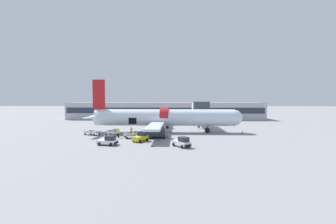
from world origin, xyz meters
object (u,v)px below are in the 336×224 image
(baggage_tug_lead, at_px, (108,141))
(baggage_tug_rear, at_px, (182,142))
(baggage_tug_mid, at_px, (141,137))
(ground_crew_loader_b, at_px, (145,133))
(ground_crew_loader_a, at_px, (131,131))
(baggage_cart_loading, at_px, (132,135))
(baggage_cart_queued, at_px, (112,133))
(baggage_cart_empty, at_px, (92,133))
(airplane, at_px, (162,118))
(ground_crew_driver, at_px, (118,133))

(baggage_tug_lead, distance_m, baggage_tug_rear, 11.92)
(baggage_tug_mid, distance_m, ground_crew_loader_b, 3.59)
(baggage_tug_rear, bearing_deg, ground_crew_loader_a, 133.38)
(baggage_cart_loading, relative_size, baggage_cart_queued, 1.05)
(baggage_tug_lead, xyz_separation_m, ground_crew_loader_b, (4.90, 7.01, 0.26))
(baggage_tug_mid, height_order, ground_crew_loader_b, ground_crew_loader_b)
(baggage_tug_lead, bearing_deg, baggage_cart_loading, 71.17)
(baggage_tug_mid, height_order, ground_crew_loader_a, ground_crew_loader_a)
(baggage_tug_lead, bearing_deg, baggage_cart_empty, 122.54)
(baggage_cart_empty, bearing_deg, baggage_cart_queued, -7.33)
(baggage_tug_mid, relative_size, ground_crew_loader_a, 1.89)
(airplane, height_order, baggage_tug_lead, airplane)
(baggage_cart_queued, bearing_deg, baggage_tug_lead, -77.02)
(baggage_tug_mid, relative_size, baggage_tug_rear, 0.99)
(baggage_tug_mid, distance_m, ground_crew_loader_a, 6.93)
(baggage_tug_mid, xyz_separation_m, baggage_cart_empty, (-11.40, 7.00, -0.27))
(ground_crew_loader_a, bearing_deg, airplane, 40.24)
(ground_crew_loader_a, bearing_deg, baggage_tug_lead, -100.31)
(baggage_tug_rear, distance_m, ground_crew_driver, 14.61)
(baggage_cart_loading, bearing_deg, ground_crew_loader_a, 103.37)
(baggage_cart_queued, distance_m, ground_crew_loader_b, 7.73)
(ground_crew_loader_b, bearing_deg, ground_crew_loader_a, 139.56)
(airplane, relative_size, baggage_cart_loading, 9.51)
(baggage_cart_loading, bearing_deg, ground_crew_loader_b, -0.22)
(baggage_tug_lead, height_order, baggage_cart_loading, baggage_tug_lead)
(baggage_tug_lead, bearing_deg, ground_crew_loader_b, 55.06)
(baggage_cart_empty, height_order, ground_crew_driver, ground_crew_driver)
(baggage_cart_empty, xyz_separation_m, ground_crew_loader_b, (11.55, -3.42, 0.45))
(baggage_cart_empty, bearing_deg, baggage_tug_mid, -31.54)
(baggage_tug_rear, distance_m, ground_crew_loader_b, 10.65)
(ground_crew_loader_b, bearing_deg, ground_crew_driver, 178.76)
(baggage_cart_queued, distance_m, ground_crew_loader_a, 4.06)
(baggage_tug_rear, bearing_deg, airplane, 104.74)
(baggage_tug_lead, bearing_deg, airplane, 62.31)
(ground_crew_driver, bearing_deg, baggage_tug_lead, -88.07)
(baggage_tug_mid, xyz_separation_m, baggage_cart_queued, (-7.02, 6.43, -0.23))
(baggage_tug_lead, bearing_deg, ground_crew_driver, 91.93)
(airplane, height_order, baggage_cart_loading, airplane)
(baggage_tug_mid, xyz_separation_m, ground_crew_loader_b, (0.15, 3.58, 0.18))
(airplane, bearing_deg, baggage_cart_empty, -163.31)
(baggage_cart_queued, height_order, ground_crew_loader_a, ground_crew_loader_a)
(ground_crew_loader_a, bearing_deg, ground_crew_loader_b, -40.44)
(baggage_cart_queued, bearing_deg, airplane, 25.97)
(baggage_cart_empty, distance_m, ground_crew_driver, 7.23)
(airplane, xyz_separation_m, ground_crew_loader_b, (-2.84, -7.73, -2.30))
(baggage_tug_mid, xyz_separation_m, ground_crew_loader_a, (-2.99, 6.25, 0.19))
(baggage_tug_mid, height_order, baggage_cart_loading, baggage_tug_mid)
(ground_crew_loader_a, bearing_deg, baggage_tug_mid, -64.45)
(baggage_cart_loading, relative_size, ground_crew_loader_b, 2.11)
(baggage_tug_rear, bearing_deg, baggage_tug_mid, 148.00)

